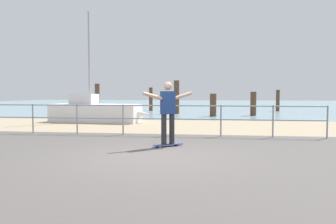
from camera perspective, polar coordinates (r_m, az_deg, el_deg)
ground_plane at (r=6.51m, az=-4.45°, el=-9.42°), size 24.00×10.00×0.04m
beach_strip at (r=14.34m, az=2.43°, el=-2.47°), size 24.00×6.00×0.04m
sea_surface at (r=42.25m, az=6.09°, el=1.29°), size 72.00×50.00×0.04m
railing_fence at (r=11.06m, az=-3.70°, el=-0.54°), size 11.52×0.05×1.05m
sailboat at (r=16.49m, az=-11.94°, el=0.04°), size 5.03×1.80×5.39m
skateboard at (r=8.77m, az=-0.02°, el=-5.67°), size 0.77×0.63×0.08m
skateboarder at (r=8.67m, az=-0.02°, el=0.54°), size 1.23×0.92×1.65m
groyne_post_0 at (r=22.11m, az=-12.13°, el=2.15°), size 0.32×0.32×2.06m
groyne_post_1 at (r=26.76m, az=-2.99°, el=2.22°), size 0.30×0.30×1.90m
groyne_post_2 at (r=22.77m, az=1.49°, el=2.57°), size 0.38×0.38×2.31m
groyne_post_3 at (r=20.34m, az=7.81°, el=1.18°), size 0.39×0.39×1.41m
groyne_post_4 at (r=21.48m, az=14.54°, el=1.38°), size 0.37×0.37×1.53m
groyne_post_5 at (r=27.30m, az=18.47°, el=1.88°), size 0.28×0.28×1.71m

